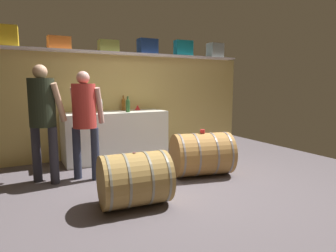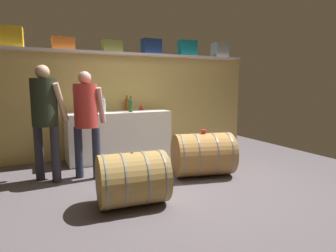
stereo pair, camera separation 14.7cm
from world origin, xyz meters
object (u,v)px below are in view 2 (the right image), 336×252
(toolcase_orange, at_px, (63,44))
(wine_barrel_near, at_px, (203,154))
(red_funnel, at_px, (141,107))
(toolcase_yellow, at_px, (10,37))
(toolcase_olive, at_px, (112,47))
(toolcase_teal, at_px, (188,48))
(visitor_tasting, at_px, (86,114))
(winemaker_pouring, at_px, (45,111))
(wine_bottle_amber, at_px, (127,104))
(wine_barrel_far, at_px, (133,179))
(tasting_cup, at_px, (204,132))
(wine_bottle_clear, at_px, (103,105))
(wine_bottle_green, at_px, (131,105))
(work_cabinet, at_px, (119,135))
(toolcase_navy, at_px, (151,47))
(wine_glass, at_px, (85,108))
(toolcase_grey, at_px, (220,50))

(toolcase_orange, distance_m, wine_barrel_near, 3.11)
(toolcase_orange, height_order, red_funnel, toolcase_orange)
(red_funnel, bearing_deg, toolcase_yellow, 178.57)
(toolcase_olive, xyz_separation_m, toolcase_teal, (1.64, 0.00, 0.05))
(toolcase_orange, distance_m, visitor_tasting, 1.63)
(toolcase_orange, bearing_deg, winemaker_pouring, -113.35)
(wine_bottle_amber, bearing_deg, wine_barrel_far, -106.71)
(red_funnel, distance_m, tasting_cup, 1.81)
(wine_bottle_clear, height_order, winemaker_pouring, winemaker_pouring)
(toolcase_orange, height_order, wine_bottle_green, toolcase_orange)
(red_funnel, bearing_deg, work_cabinet, -160.57)
(toolcase_navy, xyz_separation_m, wine_bottle_clear, (-1.06, -0.25, -1.12))
(toolcase_yellow, height_order, red_funnel, toolcase_yellow)
(toolcase_teal, xyz_separation_m, wine_bottle_green, (-1.43, -0.42, -1.14))
(wine_bottle_green, xyz_separation_m, visitor_tasting, (-0.94, -0.74, -0.05))
(wine_barrel_near, height_order, winemaker_pouring, winemaker_pouring)
(toolcase_navy, xyz_separation_m, tasting_cup, (0.11, -1.81, -1.47))
(wine_bottle_amber, height_order, wine_barrel_near, wine_bottle_amber)
(wine_bottle_amber, bearing_deg, toolcase_orange, 179.53)
(toolcase_orange, xyz_separation_m, wine_bottle_amber, (1.14, -0.01, -1.09))
(toolcase_navy, xyz_separation_m, wine_bottle_amber, (-0.53, -0.01, -1.13))
(toolcase_yellow, bearing_deg, wine_glass, -13.22)
(toolcase_olive, bearing_deg, wine_bottle_amber, 1.25)
(toolcase_grey, xyz_separation_m, work_cabinet, (-2.46, -0.24, -1.72))
(work_cabinet, xyz_separation_m, wine_bottle_clear, (-0.28, -0.01, 0.59))
(toolcase_olive, xyz_separation_m, wine_bottle_green, (0.21, -0.42, -1.09))
(wine_bottle_amber, relative_size, visitor_tasting, 0.18)
(toolcase_yellow, xyz_separation_m, toolcase_olive, (1.69, 0.00, -0.06))
(toolcase_navy, distance_m, wine_barrel_far, 3.28)
(toolcase_olive, height_order, visitor_tasting, toolcase_olive)
(work_cabinet, relative_size, wine_bottle_green, 6.49)
(wine_barrel_near, xyz_separation_m, winemaker_pouring, (-2.20, 0.77, 0.70))
(toolcase_orange, bearing_deg, toolcase_teal, -1.78)
(toolcase_navy, bearing_deg, toolcase_yellow, 178.11)
(toolcase_olive, relative_size, toolcase_grey, 1.05)
(toolcase_yellow, distance_m, toolcase_teal, 3.33)
(toolcase_olive, relative_size, wine_glass, 2.58)
(toolcase_olive, bearing_deg, winemaker_pouring, -137.79)
(wine_barrel_far, bearing_deg, toolcase_navy, 67.65)
(toolcase_grey, bearing_deg, toolcase_teal, 177.74)
(toolcase_teal, height_order, wine_barrel_near, toolcase_teal)
(toolcase_orange, xyz_separation_m, wine_barrel_near, (1.78, -1.81, -1.79))
(wine_bottle_green, bearing_deg, toolcase_olive, 116.91)
(toolcase_grey, bearing_deg, toolcase_navy, 177.74)
(wine_bottle_green, height_order, wine_glass, wine_bottle_green)
(toolcase_orange, distance_m, tasting_cup, 2.92)
(wine_bottle_green, distance_m, wine_bottle_amber, 0.41)
(wine_bottle_green, distance_m, wine_barrel_far, 2.21)
(toolcase_yellow, height_order, visitor_tasting, toolcase_yellow)
(red_funnel, height_order, wine_barrel_near, red_funnel)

